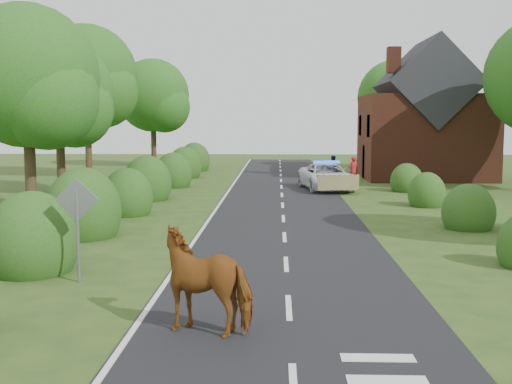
{
  "coord_description": "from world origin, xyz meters",
  "views": [
    {
      "loc": [
        -0.25,
        -12.93,
        3.88
      ],
      "look_at": [
        -1.01,
        9.96,
        1.3
      ],
      "focal_mm": 45.0,
      "sensor_mm": 36.0,
      "label": 1
    }
  ],
  "objects_px": {
    "road_sign": "(77,214)",
    "pedestrian_red": "(353,171)",
    "pedestrian_purple": "(333,168)",
    "police_van": "(326,177)",
    "cow": "(208,287)"
  },
  "relations": [
    {
      "from": "police_van",
      "to": "road_sign",
      "type": "bearing_deg",
      "value": -118.86
    },
    {
      "from": "road_sign",
      "to": "pedestrian_red",
      "type": "height_order",
      "value": "road_sign"
    },
    {
      "from": "cow",
      "to": "police_van",
      "type": "distance_m",
      "value": 24.45
    },
    {
      "from": "cow",
      "to": "pedestrian_purple",
      "type": "xyz_separation_m",
      "value": [
        4.83,
        29.7,
        0.01
      ]
    },
    {
      "from": "pedestrian_purple",
      "to": "police_van",
      "type": "bearing_deg",
      "value": 87.73
    },
    {
      "from": "cow",
      "to": "police_van",
      "type": "height_order",
      "value": "police_van"
    },
    {
      "from": "pedestrian_red",
      "to": "police_van",
      "type": "bearing_deg",
      "value": 47.32
    },
    {
      "from": "pedestrian_red",
      "to": "pedestrian_purple",
      "type": "relative_size",
      "value": 1.06
    },
    {
      "from": "pedestrian_purple",
      "to": "road_sign",
      "type": "bearing_deg",
      "value": 78.53
    },
    {
      "from": "cow",
      "to": "police_van",
      "type": "bearing_deg",
      "value": -174.56
    },
    {
      "from": "pedestrian_red",
      "to": "pedestrian_purple",
      "type": "distance_m",
      "value": 3.01
    },
    {
      "from": "road_sign",
      "to": "pedestrian_red",
      "type": "xyz_separation_m",
      "value": [
        9.3,
        23.52,
        -0.8
      ]
    },
    {
      "from": "road_sign",
      "to": "cow",
      "type": "xyz_separation_m",
      "value": [
        3.48,
        -3.33,
        -0.86
      ]
    },
    {
      "from": "pedestrian_red",
      "to": "pedestrian_purple",
      "type": "xyz_separation_m",
      "value": [
        -0.98,
        2.85,
        -0.05
      ]
    },
    {
      "from": "cow",
      "to": "road_sign",
      "type": "bearing_deg",
      "value": -118.86
    }
  ]
}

